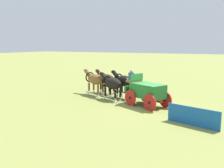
# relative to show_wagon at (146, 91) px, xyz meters

# --- Properties ---
(ground_plane) EXTENTS (220.00, 220.00, 0.00)m
(ground_plane) POSITION_rel_show_wagon_xyz_m (-0.13, 0.06, -1.17)
(ground_plane) COLOR olive
(show_wagon) EXTENTS (5.39, 3.15, 2.68)m
(show_wagon) POSITION_rel_show_wagon_xyz_m (0.00, 0.00, 0.00)
(show_wagon) COLOR #236B2D
(show_wagon) RESTS_ON ground
(draft_horse_rear_near) EXTENTS (2.92, 1.80, 2.21)m
(draft_horse_rear_near) POSITION_rel_show_wagon_xyz_m (3.43, -0.89, 0.17)
(draft_horse_rear_near) COLOR black
(draft_horse_rear_near) RESTS_ON ground
(draft_horse_rear_off) EXTENTS (2.84, 1.75, 2.31)m
(draft_horse_rear_off) POSITION_rel_show_wagon_xyz_m (2.88, -2.07, 0.26)
(draft_horse_rear_off) COLOR black
(draft_horse_rear_off) RESTS_ON ground
(draft_horse_lead_near) EXTENTS (3.08, 1.87, 2.28)m
(draft_horse_lead_near) POSITION_rel_show_wagon_xyz_m (5.79, -1.98, 0.24)
(draft_horse_lead_near) COLOR brown
(draft_horse_lead_near) RESTS_ON ground
(draft_horse_lead_off) EXTENTS (2.92, 1.79, 2.18)m
(draft_horse_lead_off) POSITION_rel_show_wagon_xyz_m (5.24, -3.16, 0.15)
(draft_horse_lead_off) COLOR #331E14
(draft_horse_lead_off) RESTS_ON ground
(sponsor_banner) EXTENTS (3.10, 0.89, 1.10)m
(sponsor_banner) POSITION_rel_show_wagon_xyz_m (-4.05, 3.20, -0.62)
(sponsor_banner) COLOR #1959B2
(sponsor_banner) RESTS_ON ground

